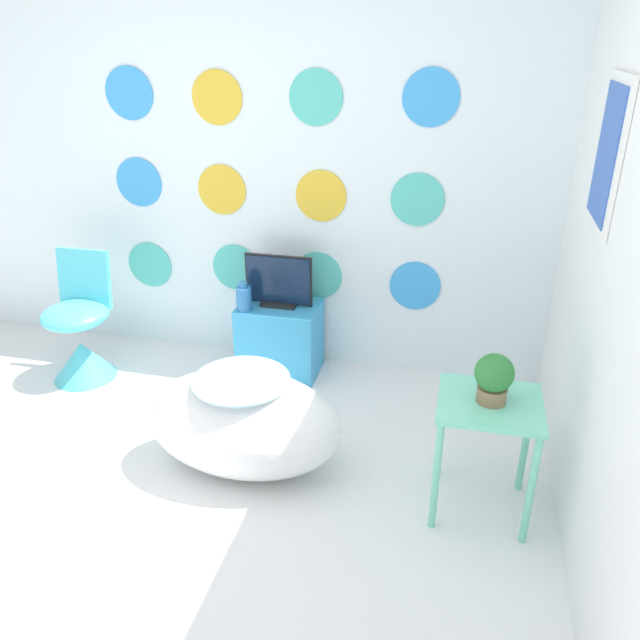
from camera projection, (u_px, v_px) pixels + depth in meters
ground_plane at (137, 576)px, 2.50m from camera, size 12.00×12.00×0.00m
wall_back_dotted at (272, 159)px, 3.68m from camera, size 4.36×0.05×2.60m
wall_right at (609, 222)px, 2.45m from camera, size 0.06×2.94×2.60m
bathtub at (244, 423)px, 3.02m from camera, size 0.97×0.56×0.52m
chair at (80, 338)px, 3.84m from camera, size 0.40×0.40×0.79m
tv_cabinet at (280, 339)px, 3.91m from camera, size 0.49×0.36×0.46m
tv at (279, 283)px, 3.76m from camera, size 0.42×0.12×0.32m
vase at (244, 298)px, 3.72m from camera, size 0.09×0.09×0.18m
side_table at (488, 423)px, 2.68m from camera, size 0.44×0.40×0.57m
potted_plant_left at (494, 377)px, 2.58m from camera, size 0.16×0.16×0.22m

